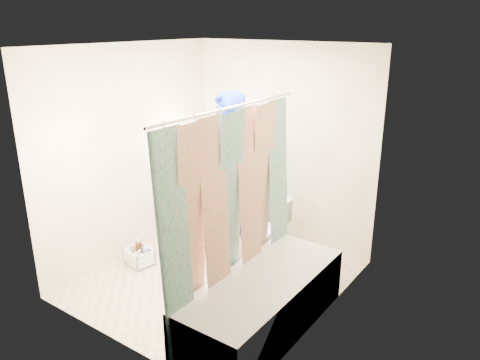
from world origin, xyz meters
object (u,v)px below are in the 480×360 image
Objects in this scene: bathtub at (263,302)px; plumber at (227,179)px; cleaning_caddy at (140,257)px; toilet at (263,230)px.

plumber reaches higher than bathtub.
plumber reaches higher than cleaning_caddy.
toilet is at bearing 82.11° from plumber.
cleaning_caddy is (-0.70, -0.71, -0.87)m from plumber.
toilet is at bearing 122.80° from bathtub.
cleaning_caddy is (-1.75, 0.17, -0.18)m from bathtub.
cleaning_caddy is at bearing -88.93° from plumber.
toilet is 0.36× the size of plumber.
bathtub is at bearing 6.70° from cleaning_caddy.
toilet is at bearing 54.80° from cleaning_caddy.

